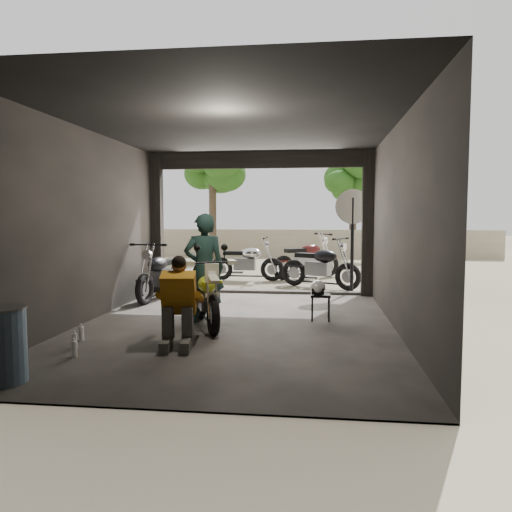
% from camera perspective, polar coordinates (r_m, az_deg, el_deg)
% --- Properties ---
extents(ground, '(80.00, 80.00, 0.00)m').
position_cam_1_polar(ground, '(8.06, -2.38, -8.11)').
color(ground, '#7A6D56').
rests_on(ground, ground).
extents(garage, '(7.00, 7.13, 3.20)m').
position_cam_1_polar(garage, '(8.42, -1.80, 1.22)').
color(garage, '#2D2B28').
rests_on(garage, ground).
extents(boundary_wall, '(18.00, 0.30, 1.20)m').
position_cam_1_polar(boundary_wall, '(21.83, 3.61, 1.48)').
color(boundary_wall, gray).
rests_on(boundary_wall, ground).
extents(tree_left, '(2.20, 2.20, 5.60)m').
position_cam_1_polar(tree_left, '(20.83, -5.01, 10.65)').
color(tree_left, '#382B1E').
rests_on(tree_left, ground).
extents(tree_right, '(2.20, 2.20, 5.00)m').
position_cam_1_polar(tree_right, '(21.88, 11.08, 9.16)').
color(tree_right, '#382B1E').
rests_on(tree_right, ground).
extents(main_bike, '(1.26, 1.82, 1.12)m').
position_cam_1_polar(main_bike, '(7.98, -5.70, -4.17)').
color(main_bike, white).
rests_on(main_bike, ground).
extents(left_bike, '(0.99, 1.90, 1.22)m').
position_cam_1_polar(left_bike, '(10.74, -10.87, -1.70)').
color(left_bike, black).
rests_on(left_bike, ground).
extents(outside_bike_a, '(1.79, 0.74, 1.21)m').
position_cam_1_polar(outside_bike_a, '(13.65, -1.10, -0.33)').
color(outside_bike_a, black).
rests_on(outside_bike_a, ground).
extents(outside_bike_b, '(2.02, 1.70, 1.29)m').
position_cam_1_polar(outside_bike_b, '(14.21, 5.80, -0.00)').
color(outside_bike_b, '#481111').
rests_on(outside_bike_b, ground).
extents(outside_bike_c, '(2.01, 1.55, 1.26)m').
position_cam_1_polar(outside_bike_c, '(12.34, 7.34, -0.76)').
color(outside_bike_c, black).
rests_on(outside_bike_c, ground).
extents(rider, '(0.76, 0.60, 1.82)m').
position_cam_1_polar(rider, '(8.27, -5.94, -1.43)').
color(rider, '#162D29').
rests_on(rider, ground).
extents(mechanic, '(0.72, 0.90, 1.19)m').
position_cam_1_polar(mechanic, '(6.74, -8.95, -5.50)').
color(mechanic, orange).
rests_on(mechanic, ground).
extents(stool, '(0.33, 0.33, 0.46)m').
position_cam_1_polar(stool, '(8.48, 7.39, -4.83)').
color(stool, black).
rests_on(stool, ground).
extents(helmet, '(0.29, 0.30, 0.24)m').
position_cam_1_polar(helmet, '(8.40, 7.09, -3.57)').
color(helmet, white).
rests_on(helmet, stool).
extents(oil_drum, '(0.61, 0.61, 0.81)m').
position_cam_1_polar(oil_drum, '(5.94, -27.21, -9.19)').
color(oil_drum, '#476177').
rests_on(oil_drum, ground).
extents(sign_post, '(0.80, 0.08, 2.39)m').
position_cam_1_polar(sign_post, '(11.61, 10.98, 3.69)').
color(sign_post, black).
rests_on(sign_post, ground).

